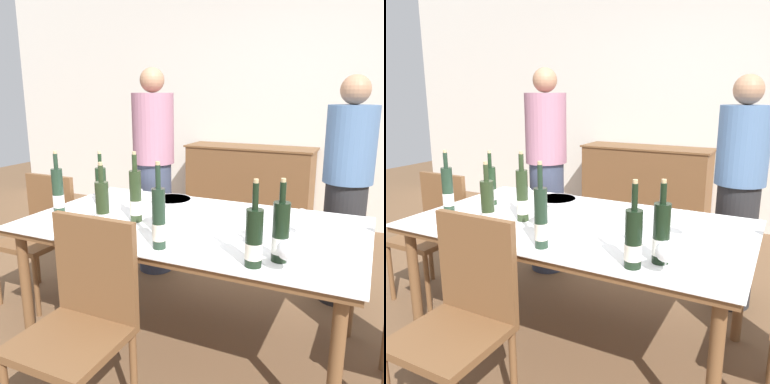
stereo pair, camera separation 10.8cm
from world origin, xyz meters
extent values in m
plane|color=brown|center=(0.00, 0.00, 0.00)|extent=(12.00, 12.00, 0.00)
cube|color=silver|center=(0.00, 2.68, 1.40)|extent=(8.00, 0.10, 2.80)
cube|color=brown|center=(-0.39, 2.39, 0.43)|extent=(1.40, 0.44, 0.87)
cube|color=brown|center=(-0.39, 2.39, 0.88)|extent=(1.44, 0.46, 0.02)
cylinder|color=brown|center=(-0.85, -0.45, 0.35)|extent=(0.06, 0.06, 0.71)
cylinder|color=brown|center=(0.85, -0.45, 0.35)|extent=(0.06, 0.06, 0.71)
cylinder|color=brown|center=(-0.85, 0.45, 0.35)|extent=(0.06, 0.06, 0.71)
cylinder|color=brown|center=(0.85, 0.45, 0.35)|extent=(0.06, 0.06, 0.71)
cube|color=brown|center=(0.00, 0.00, 0.73)|extent=(1.86, 1.06, 0.04)
cube|color=white|center=(0.00, 0.00, 0.75)|extent=(1.89, 1.09, 0.01)
cylinder|color=white|center=(-0.05, -0.16, 0.84)|extent=(0.21, 0.21, 0.17)
cylinder|color=white|center=(-0.05, -0.16, 0.92)|extent=(0.22, 0.22, 0.01)
cylinder|color=#28381E|center=(-0.30, -0.11, 0.90)|extent=(0.07, 0.07, 0.30)
cylinder|color=silver|center=(-0.30, -0.11, 0.83)|extent=(0.07, 0.07, 0.08)
cylinder|color=#28381E|center=(-0.30, -0.11, 1.09)|extent=(0.03, 0.03, 0.09)
cylinder|color=tan|center=(-0.30, -0.11, 1.15)|extent=(0.02, 0.02, 0.02)
cylinder|color=#1E3323|center=(0.02, -0.42, 0.90)|extent=(0.06, 0.06, 0.29)
cylinder|color=silver|center=(0.02, -0.42, 0.83)|extent=(0.06, 0.06, 0.08)
cylinder|color=#1E3323|center=(0.02, -0.42, 1.10)|extent=(0.02, 0.02, 0.11)
cylinder|color=tan|center=(0.02, -0.42, 1.16)|extent=(0.02, 0.02, 0.02)
cylinder|color=#28381E|center=(-0.33, -0.37, 0.89)|extent=(0.07, 0.07, 0.28)
cylinder|color=white|center=(-0.33, -0.37, 0.83)|extent=(0.07, 0.07, 0.08)
cylinder|color=#28381E|center=(-0.33, -0.37, 1.07)|extent=(0.03, 0.03, 0.09)
cylinder|color=tan|center=(-0.33, -0.37, 1.12)|extent=(0.02, 0.02, 0.02)
cylinder|color=#1E3323|center=(-0.82, -0.17, 0.89)|extent=(0.07, 0.07, 0.28)
cylinder|color=white|center=(-0.82, -0.17, 0.83)|extent=(0.07, 0.07, 0.08)
cylinder|color=#1E3323|center=(-0.82, -0.17, 1.07)|extent=(0.03, 0.03, 0.09)
cylinder|color=tan|center=(-0.82, -0.17, 1.13)|extent=(0.02, 0.02, 0.02)
cylinder|color=black|center=(0.57, -0.33, 0.88)|extent=(0.07, 0.07, 0.27)
cylinder|color=white|center=(0.57, -0.33, 0.82)|extent=(0.08, 0.08, 0.07)
cylinder|color=black|center=(0.57, -0.33, 1.06)|extent=(0.03, 0.03, 0.09)
cylinder|color=tan|center=(0.57, -0.33, 1.11)|extent=(0.02, 0.02, 0.02)
cylinder|color=black|center=(0.49, -0.43, 0.88)|extent=(0.07, 0.07, 0.25)
cylinder|color=silver|center=(0.49, -0.43, 0.82)|extent=(0.08, 0.08, 0.07)
cylinder|color=black|center=(0.49, -0.43, 1.06)|extent=(0.03, 0.03, 0.11)
cylinder|color=tan|center=(0.49, -0.43, 1.12)|extent=(0.02, 0.02, 0.02)
cylinder|color=black|center=(-0.69, 0.08, 0.88)|extent=(0.07, 0.07, 0.25)
cylinder|color=white|center=(-0.69, 0.08, 0.82)|extent=(0.07, 0.07, 0.07)
cylinder|color=black|center=(-0.69, 0.08, 1.05)|extent=(0.02, 0.02, 0.09)
cylinder|color=tan|center=(-0.69, 0.08, 1.10)|extent=(0.02, 0.02, 0.02)
cylinder|color=white|center=(0.63, -0.44, 0.75)|extent=(0.06, 0.06, 0.00)
cylinder|color=white|center=(0.63, -0.44, 0.79)|extent=(0.01, 0.01, 0.07)
sphere|color=white|center=(0.63, -0.44, 0.85)|extent=(0.09, 0.09, 0.09)
cylinder|color=white|center=(0.60, 0.05, 0.75)|extent=(0.06, 0.06, 0.00)
cylinder|color=white|center=(0.60, 0.05, 0.79)|extent=(0.01, 0.01, 0.07)
sphere|color=white|center=(0.60, 0.05, 0.85)|extent=(0.08, 0.08, 0.08)
cylinder|color=white|center=(-0.44, 0.14, 0.75)|extent=(0.07, 0.07, 0.00)
cylinder|color=white|center=(-0.44, 0.14, 0.79)|extent=(0.01, 0.01, 0.07)
sphere|color=white|center=(-0.44, 0.14, 0.85)|extent=(0.07, 0.07, 0.07)
cylinder|color=white|center=(0.42, -0.11, 0.75)|extent=(0.06, 0.06, 0.00)
cylinder|color=white|center=(0.42, -0.11, 0.79)|extent=(0.01, 0.01, 0.08)
sphere|color=white|center=(0.42, -0.11, 0.86)|extent=(0.08, 0.08, 0.08)
cylinder|color=brown|center=(-1.06, -0.18, 0.21)|extent=(0.03, 0.03, 0.42)
cylinder|color=brown|center=(-1.43, 0.18, 0.21)|extent=(0.03, 0.03, 0.42)
cylinder|color=brown|center=(-1.06, 0.18, 0.21)|extent=(0.03, 0.03, 0.42)
cube|color=brown|center=(-1.24, 0.00, 0.44)|extent=(0.42, 0.42, 0.04)
cube|color=brown|center=(-1.24, 0.19, 0.67)|extent=(0.42, 0.04, 0.43)
cylinder|color=brown|center=(-0.35, -0.67, 0.22)|extent=(0.03, 0.03, 0.45)
cylinder|color=brown|center=(0.02, -0.67, 0.22)|extent=(0.03, 0.03, 0.45)
cube|color=brown|center=(-0.16, -0.86, 0.47)|extent=(0.42, 0.42, 0.04)
cube|color=brown|center=(-0.16, -0.67, 0.72)|extent=(0.42, 0.04, 0.47)
cylinder|color=#383F56|center=(-0.72, 0.82, 0.46)|extent=(0.28, 0.28, 0.92)
cylinder|color=#9E667A|center=(-0.72, 0.82, 1.19)|extent=(0.33, 0.33, 0.55)
sphere|color=#A37556|center=(-0.72, 0.82, 1.56)|extent=(0.19, 0.19, 0.19)
cylinder|color=#262628|center=(0.75, 0.91, 0.44)|extent=(0.28, 0.28, 0.87)
cylinder|color=#4C6B93|center=(0.75, 0.91, 1.13)|extent=(0.33, 0.33, 0.52)
sphere|color=#A37556|center=(0.75, 0.91, 1.49)|extent=(0.19, 0.19, 0.19)
camera|label=1|loc=(0.92, -2.00, 1.47)|focal=38.00mm
camera|label=2|loc=(1.02, -1.95, 1.47)|focal=38.00mm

